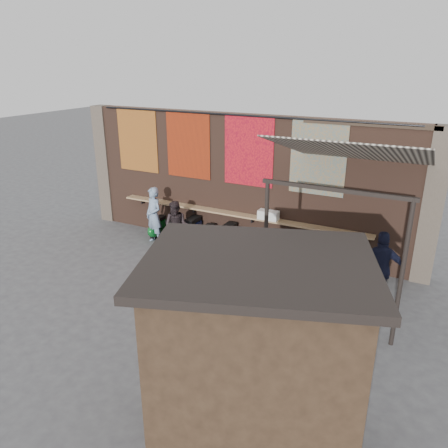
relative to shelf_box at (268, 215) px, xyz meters
name	(u,v)px	position (x,y,z in m)	size (l,w,h in m)	color
ground	(198,280)	(-1.04, -2.30, -1.25)	(70.00, 70.00, 0.00)	#474749
brick_wall	(242,182)	(-1.04, 0.40, 0.75)	(10.00, 0.40, 4.00)	brown
pier_left	(107,164)	(-6.24, 0.40, 0.75)	(0.50, 0.50, 4.00)	#4C4238
pier_right	(432,207)	(4.16, 0.40, 0.75)	(0.50, 0.50, 4.00)	#4C4238
eating_counter	(236,214)	(-1.04, 0.03, -0.15)	(8.00, 0.32, 0.05)	#9E7A51
shelf_box	(268,215)	(0.00, 0.00, 0.00)	(0.59, 0.28, 0.26)	white
tapestry_redgold	(138,140)	(-4.64, 0.18, 1.75)	(1.50, 0.02, 2.00)	maroon
tapestry_sun	(188,145)	(-2.74, 0.18, 1.75)	(1.50, 0.02, 2.00)	#F63D0E
tapestry_orange	(249,151)	(-0.74, 0.18, 1.75)	(1.50, 0.02, 2.00)	red
tapestry_multi	(318,158)	(1.26, 0.18, 1.75)	(1.50, 0.02, 2.00)	#266C8C
hang_rail	(239,115)	(-1.04, 0.17, 2.73)	(0.06, 0.06, 9.50)	black
scooter_stool_0	(158,227)	(-3.69, -0.29, -0.92)	(0.32, 0.71, 0.67)	#0E6321
scooter_stool_1	(172,230)	(-3.12, -0.33, -0.90)	(0.33, 0.74, 0.70)	black
scooter_stool_2	(191,231)	(-2.42, -0.29, -0.84)	(0.40, 0.88, 0.84)	#141D4D
scooter_stool_3	(207,237)	(-1.86, -0.32, -0.91)	(0.33, 0.73, 0.69)	#18633A
scooter_stool_4	(228,238)	(-1.16, -0.29, -0.84)	(0.39, 0.88, 0.83)	#0E0D94
scooter_stool_5	(248,245)	(-0.50, -0.27, -0.92)	(0.32, 0.71, 0.67)	maroon
scooter_stool_6	(267,247)	(0.11, -0.26, -0.88)	(0.35, 0.78, 0.75)	black
scooter_stool_7	(289,253)	(0.79, -0.29, -0.91)	(0.32, 0.72, 0.68)	navy
scooter_stool_8	(310,257)	(1.37, -0.28, -0.91)	(0.33, 0.73, 0.69)	navy
scooter_stool_9	(335,261)	(2.07, -0.28, -0.88)	(0.35, 0.79, 0.75)	maroon
scooter_stool_10	(357,266)	(2.64, -0.28, -0.90)	(0.34, 0.75, 0.71)	#115520
diner_left	(154,215)	(-3.53, -0.68, -0.36)	(0.65, 0.43, 1.78)	#7E98B8
diner_right	(176,226)	(-2.56, -0.90, -0.49)	(0.75, 0.58, 1.54)	#292022
shopper_navy	(381,269)	(3.33, -1.41, -0.34)	(1.07, 0.45, 1.83)	black
shopper_grey	(313,272)	(1.95, -2.13, -0.40)	(1.11, 0.64, 1.71)	#5B5B60
shopper_tan	(343,273)	(2.56, -1.75, -0.46)	(0.77, 0.50, 1.58)	#8D775A
market_stall	(256,361)	(2.31, -6.35, 0.19)	(2.67, 2.01, 2.90)	black
stall_roof	(259,264)	(2.31, -6.35, 1.70)	(3.00, 2.31, 0.12)	black
stall_sign	(261,285)	(1.98, -5.37, 0.85)	(1.20, 0.04, 0.50)	gold
stall_shelf	(259,340)	(1.98, -5.37, -0.20)	(2.22, 0.10, 0.06)	#473321
awning_canvas	(354,152)	(2.46, -1.40, 2.30)	(3.20, 3.40, 0.03)	beige
awning_ledger	(369,124)	(2.46, 0.19, 2.70)	(3.30, 0.08, 0.12)	#33261C
awning_header	(336,190)	(2.46, -2.90, 1.83)	(3.00, 0.08, 0.08)	black
awning_post_left	(265,249)	(1.06, -2.90, 0.30)	(0.09, 0.09, 3.10)	black
awning_post_right	(402,276)	(3.86, -2.90, 0.30)	(0.09, 0.09, 3.10)	black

